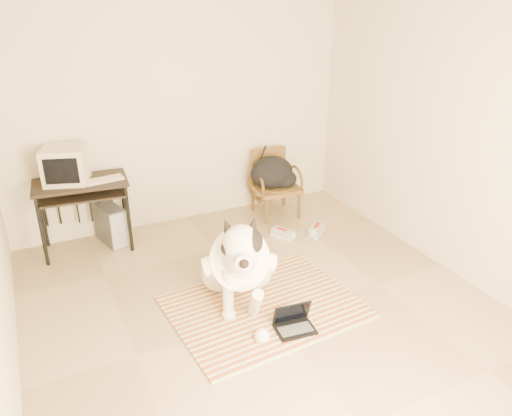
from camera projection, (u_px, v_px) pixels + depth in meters
floor at (269, 316)px, 4.36m from camera, size 4.50×4.50×0.00m
wall_back at (180, 109)px, 5.64m from camera, size 4.50×0.00×4.50m
wall_right at (464, 139)px, 4.59m from camera, size 0.00×4.50×4.50m
rug at (264, 307)px, 4.47m from camera, size 1.71×1.35×0.02m
dog at (238, 263)px, 4.41m from camera, size 0.74×1.39×1.01m
laptop at (294, 323)px, 4.16m from camera, size 0.35×0.27×0.23m
computer_desk at (81, 192)px, 5.19m from camera, size 0.99×0.61×0.79m
crt_monitor at (65, 165)px, 5.07m from camera, size 0.51×0.50×0.37m
desk_keyboard at (104, 180)px, 5.16m from camera, size 0.41×0.19×0.03m
pc_tower at (111, 224)px, 5.53m from camera, size 0.30×0.50×0.43m
rattan_chair at (274, 183)px, 6.15m from camera, size 0.56×0.54×0.80m
backpack at (274, 174)px, 6.04m from camera, size 0.56×0.44×0.40m
sneaker_left at (283, 234)px, 5.70m from camera, size 0.24×0.29×0.10m
sneaker_right at (316, 230)px, 5.77m from camera, size 0.30×0.28×0.10m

